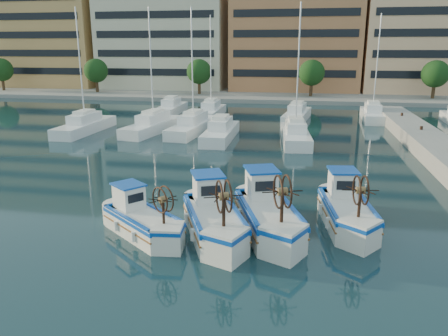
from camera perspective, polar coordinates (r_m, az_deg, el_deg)
The scene contains 7 objects.
ground at distance 19.06m, azimuth 0.05°, elevation -9.09°, with size 300.00×300.00×0.00m, color #17363C.
waterfront at distance 82.39m, azimuth 15.38°, elevation 17.11°, with size 180.00×40.00×25.60m.
yacht_marina at distance 45.67m, azimuth 2.43°, elevation 6.10°, with size 39.51×23.41×11.50m.
fishing_boat_a at distance 19.47m, azimuth -10.77°, elevation -6.51°, with size 4.23×3.87×2.64m.
fishing_boat_b at distance 19.08m, azimuth -1.44°, elevation -6.26°, with size 3.74×5.17×3.12m.
fishing_boat_c at distance 19.52m, azimuth 5.67°, elevation -5.72°, with size 3.62×5.37×3.24m.
fishing_boat_d at distance 20.83m, azimuth 15.69°, elevation -5.08°, with size 2.55×4.89×2.98m.
Camera 1 is at (3.12, -17.06, 7.90)m, focal length 35.00 mm.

